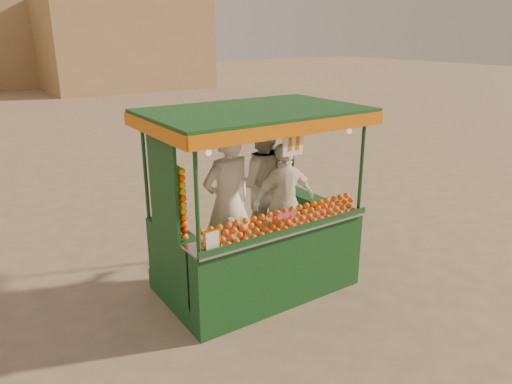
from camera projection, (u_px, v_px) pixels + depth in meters
ground at (240, 296)px, 6.14m from camera, size 90.00×90.00×0.00m
building_right at (124, 45)px, 27.91m from camera, size 9.00×6.00×5.00m
juice_cart at (256, 237)px, 6.01m from camera, size 2.61×1.69×2.37m
vendor_left at (228, 203)px, 5.86m from camera, size 0.74×0.53×1.91m
vendor_middle at (261, 184)px, 6.56m from camera, size 1.15×1.04×1.92m
vendor_right at (284, 201)px, 6.40m from camera, size 0.96×0.47×1.59m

